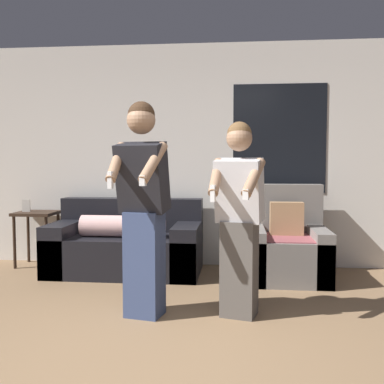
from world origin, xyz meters
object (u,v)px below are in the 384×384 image
armchair (286,248)px  person_right (239,218)px  person_left (143,206)px  side_table (36,221)px  couch (126,246)px

armchair → person_right: bearing=-112.1°
person_left → person_right: bearing=6.4°
side_table → person_left: (1.68, -1.65, 0.37)m
couch → armchair: size_ratio=1.68×
couch → person_right: size_ratio=1.07×
couch → person_left: bearing=-70.7°
couch → side_table: bearing=169.9°
armchair → person_left: (-1.31, -1.38, 0.59)m
armchair → side_table: armchair is taller
couch → armchair: 1.81m
couch → person_left: (0.51, -1.44, 0.61)m
person_left → armchair: bearing=46.6°
side_table → person_left: person_left is taller
couch → armchair: armchair is taller
armchair → person_right: person_right is taller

